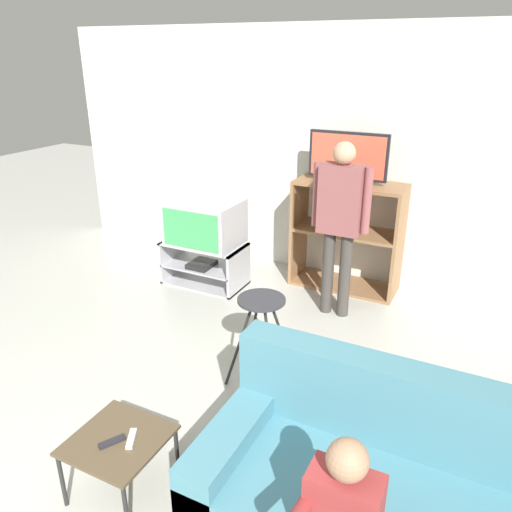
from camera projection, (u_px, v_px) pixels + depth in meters
wall_back at (321, 156)px, 5.28m from camera, size 6.40×0.06×2.60m
tv_stand at (204, 264)px, 5.33m from camera, size 0.86×0.46×0.46m
television_main at (205, 223)px, 5.15m from camera, size 0.72×0.55×0.46m
media_shelf at (347, 235)px, 5.13m from camera, size 1.10×0.46×1.13m
television_flat at (348, 159)px, 4.82m from camera, size 0.78×0.20×0.50m
folding_stool at (261, 315)px, 3.63m from camera, size 0.44×0.39×0.69m
snack_table at (118, 444)px, 2.74m from camera, size 0.49×0.49×0.38m
remote_control_black at (112, 442)px, 2.69m from camera, size 0.10×0.14×0.02m
remote_control_white at (131, 439)px, 2.71m from camera, size 0.10×0.14×0.02m
couch at (398, 504)px, 2.45m from camera, size 1.97×0.91×0.86m
person_standing_adult at (340, 214)px, 4.43m from camera, size 0.53×0.20×1.63m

